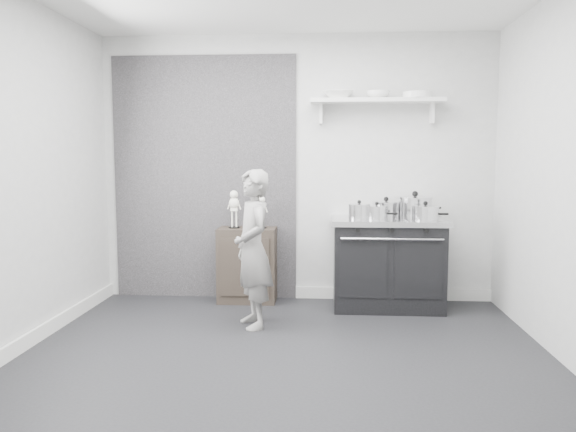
# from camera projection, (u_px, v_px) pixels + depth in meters

# --- Properties ---
(ground) EXTENTS (4.00, 4.00, 0.00)m
(ground) POSITION_uv_depth(u_px,v_px,m) (283.00, 358.00, 4.11)
(ground) COLOR black
(ground) RESTS_ON ground
(room_shell) EXTENTS (4.02, 3.62, 2.71)m
(room_shell) POSITION_uv_depth(u_px,v_px,m) (272.00, 134.00, 4.09)
(room_shell) COLOR #AFB0AD
(room_shell) RESTS_ON ground
(wall_shelf) EXTENTS (1.30, 0.26, 0.24)m
(wall_shelf) POSITION_uv_depth(u_px,v_px,m) (377.00, 102.00, 5.51)
(wall_shelf) COLOR silver
(wall_shelf) RESTS_ON room_shell
(stove) EXTENTS (1.10, 0.69, 0.88)m
(stove) POSITION_uv_depth(u_px,v_px,m) (387.00, 263.00, 5.47)
(stove) COLOR black
(stove) RESTS_ON ground
(side_cabinet) EXTENTS (0.58, 0.34, 0.76)m
(side_cabinet) POSITION_uv_depth(u_px,v_px,m) (247.00, 265.00, 5.70)
(side_cabinet) COLOR black
(side_cabinet) RESTS_ON ground
(child) EXTENTS (0.50, 0.59, 1.37)m
(child) POSITION_uv_depth(u_px,v_px,m) (253.00, 249.00, 4.82)
(child) COLOR gray
(child) RESTS_ON ground
(pot_front_left) EXTENTS (0.30, 0.21, 0.18)m
(pot_front_left) POSITION_uv_depth(u_px,v_px,m) (359.00, 211.00, 5.32)
(pot_front_left) COLOR silver
(pot_front_left) RESTS_ON stove
(pot_back_left) EXTENTS (0.36, 0.28, 0.20)m
(pot_back_left) POSITION_uv_depth(u_px,v_px,m) (386.00, 209.00, 5.52)
(pot_back_left) COLOR silver
(pot_back_left) RESTS_ON stove
(pot_back_right) EXTENTS (0.42, 0.34, 0.26)m
(pot_back_right) POSITION_uv_depth(u_px,v_px,m) (415.00, 207.00, 5.52)
(pot_back_right) COLOR silver
(pot_back_right) RESTS_ON stove
(pot_front_right) EXTENTS (0.34, 0.25, 0.18)m
(pot_front_right) POSITION_uv_depth(u_px,v_px,m) (425.00, 213.00, 5.22)
(pot_front_right) COLOR silver
(pot_front_right) RESTS_ON stove
(pot_front_center) EXTENTS (0.30, 0.21, 0.17)m
(pot_front_center) POSITION_uv_depth(u_px,v_px,m) (377.00, 213.00, 5.28)
(pot_front_center) COLOR silver
(pot_front_center) RESTS_ON stove
(skeleton_full) EXTENTS (0.12, 0.08, 0.44)m
(skeleton_full) POSITION_uv_depth(u_px,v_px,m) (234.00, 206.00, 5.65)
(skeleton_full) COLOR white
(skeleton_full) RESTS_ON side_cabinet
(skeleton_torso) EXTENTS (0.10, 0.07, 0.37)m
(skeleton_torso) POSITION_uv_depth(u_px,v_px,m) (262.00, 210.00, 5.63)
(skeleton_torso) COLOR white
(skeleton_torso) RESTS_ON side_cabinet
(bowl_large) EXTENTS (0.30, 0.30, 0.07)m
(bowl_large) POSITION_uv_depth(u_px,v_px,m) (338.00, 95.00, 5.52)
(bowl_large) COLOR white
(bowl_large) RESTS_ON wall_shelf
(bowl_small) EXTENTS (0.23, 0.23, 0.07)m
(bowl_small) POSITION_uv_depth(u_px,v_px,m) (378.00, 95.00, 5.49)
(bowl_small) COLOR white
(bowl_small) RESTS_ON wall_shelf
(plate_stack) EXTENTS (0.28, 0.28, 0.06)m
(plate_stack) POSITION_uv_depth(u_px,v_px,m) (417.00, 95.00, 5.47)
(plate_stack) COLOR white
(plate_stack) RESTS_ON wall_shelf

